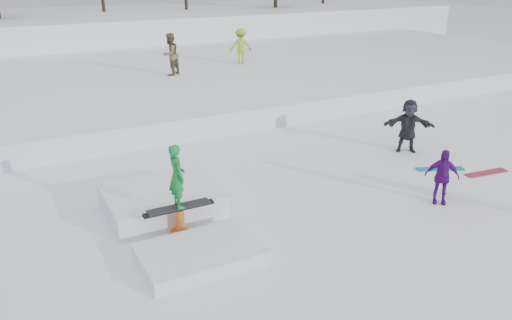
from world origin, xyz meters
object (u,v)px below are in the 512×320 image
walker_olive (170,54)px  walker_ygreen (241,46)px  spectator_purple (442,177)px  jib_rail_feature (171,211)px  spectator_dark (408,126)px

walker_olive → walker_ygreen: bearing=158.8°
walker_olive → walker_ygreen: walker_olive is taller
walker_olive → spectator_purple: 14.58m
jib_rail_feature → walker_ygreen: bearing=57.9°
spectator_purple → jib_rail_feature: jib_rail_feature is taller
walker_ygreen → spectator_dark: 12.36m
walker_olive → walker_ygreen: 4.31m
walker_olive → spectator_dark: size_ratio=1.13×
spectator_purple → walker_ygreen: bearing=122.4°
walker_ygreen → jib_rail_feature: (-8.40, -13.41, -1.38)m
walker_olive → walker_ygreen: (4.16, 1.12, -0.06)m
spectator_dark → spectator_purple: bearing=-85.7°
walker_olive → spectator_purple: size_ratio=1.35×
walker_ygreen → spectator_purple: size_ratio=1.26×
walker_olive → spectator_dark: bearing=73.2°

